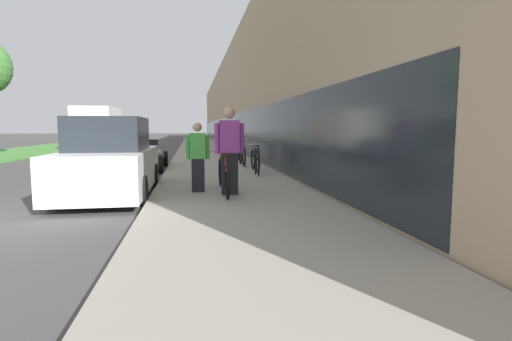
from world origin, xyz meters
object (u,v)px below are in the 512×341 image
object	(u,v)px
person_rider	(229,151)
bike_rack_hoop	(257,158)
cruiser_bike_farthest	(238,152)
moving_truck	(100,129)
tandem_bicycle	(224,175)
cruiser_bike_nearest	(255,160)
person_bystander	(198,157)
parked_sedan_curbside	(111,161)
cruiser_bike_middle	(242,155)
vintage_roadster_curbside	(141,157)

from	to	relation	value
person_rider	bike_rack_hoop	size ratio (longest dim) A/B	2.16
cruiser_bike_farthest	moving_truck	size ratio (longest dim) A/B	0.25
tandem_bicycle	cruiser_bike_nearest	bearing A→B (deg)	71.72
person_bystander	cruiser_bike_farthest	xyz separation A→B (m)	(1.86, 8.50, -0.40)
tandem_bicycle	cruiser_bike_farthest	xyz separation A→B (m)	(1.31, 8.64, -0.01)
bike_rack_hoop	person_rider	bearing A→B (deg)	-109.21
cruiser_bike_nearest	parked_sedan_curbside	distance (m)	5.22
tandem_bicycle	cruiser_bike_middle	world-z (taller)	cruiser_bike_middle
cruiser_bike_farthest	parked_sedan_curbside	xyz separation A→B (m)	(-3.77, -8.08, 0.30)
person_bystander	moving_truck	world-z (taller)	moving_truck
person_rider	person_bystander	bearing A→B (deg)	145.01
person_bystander	parked_sedan_curbside	size ratio (longest dim) A/B	0.35
tandem_bicycle	bike_rack_hoop	xyz separation A→B (m)	(1.21, 2.87, 0.14)
parked_sedan_curbside	vintage_roadster_curbside	world-z (taller)	parked_sedan_curbside
parked_sedan_curbside	person_bystander	bearing A→B (deg)	-12.44
person_rider	cruiser_bike_farthest	size ratio (longest dim) A/B	1.11
person_rider	moving_truck	world-z (taller)	moving_truck
cruiser_bike_middle	vintage_roadster_curbside	xyz separation A→B (m)	(-3.68, 0.07, -0.04)
person_bystander	parked_sedan_curbside	distance (m)	1.96
tandem_bicycle	cruiser_bike_nearest	distance (m)	4.33
person_bystander	cruiser_bike_middle	world-z (taller)	person_bystander
person_rider	moving_truck	size ratio (longest dim) A/B	0.28
vintage_roadster_curbside	bike_rack_hoop	bearing A→B (deg)	-42.28
vintage_roadster_curbside	cruiser_bike_farthest	bearing A→B (deg)	32.14
bike_rack_hoop	parked_sedan_curbside	size ratio (longest dim) A/B	0.20
moving_truck	cruiser_bike_middle	bearing A→B (deg)	-60.51
cruiser_bike_farthest	parked_sedan_curbside	world-z (taller)	parked_sedan_curbside
cruiser_bike_middle	person_bystander	bearing A→B (deg)	-106.07
tandem_bicycle	vintage_roadster_curbside	size ratio (longest dim) A/B	0.58
tandem_bicycle	moving_truck	distance (m)	21.73
cruiser_bike_farthest	person_rider	bearing A→B (deg)	-97.69
tandem_bicycle	vintage_roadster_curbside	distance (m)	6.72
cruiser_bike_middle	moving_truck	bearing A→B (deg)	119.49
cruiser_bike_middle	cruiser_bike_farthest	distance (m)	2.47
person_rider	cruiser_bike_middle	xyz separation A→B (m)	(1.09, 6.49, -0.52)
cruiser_bike_middle	cruiser_bike_nearest	bearing A→B (deg)	-85.33
bike_rack_hoop	moving_truck	xyz separation A→B (m)	(-8.16, 17.69, 0.82)
bike_rack_hoop	cruiser_bike_farthest	distance (m)	5.77
cruiser_bike_nearest	moving_truck	world-z (taller)	moving_truck
cruiser_bike_middle	parked_sedan_curbside	xyz separation A→B (m)	(-3.65, -5.61, 0.27)
tandem_bicycle	person_bystander	distance (m)	0.69
parked_sedan_curbside	vintage_roadster_curbside	size ratio (longest dim) A/B	0.98
cruiser_bike_middle	moving_truck	xyz separation A→B (m)	(-8.14, 14.39, 0.94)
person_bystander	vintage_roadster_curbside	distance (m)	6.42
tandem_bicycle	vintage_roadster_curbside	world-z (taller)	vintage_roadster_curbside
cruiser_bike_farthest	cruiser_bike_nearest	bearing A→B (deg)	-89.43
tandem_bicycle	cruiser_bike_farthest	size ratio (longest dim) A/B	1.54
person_rider	tandem_bicycle	bearing A→B (deg)	107.99
cruiser_bike_nearest	person_rider	bearing A→B (deg)	-105.81
bike_rack_hoop	tandem_bicycle	bearing A→B (deg)	-112.93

